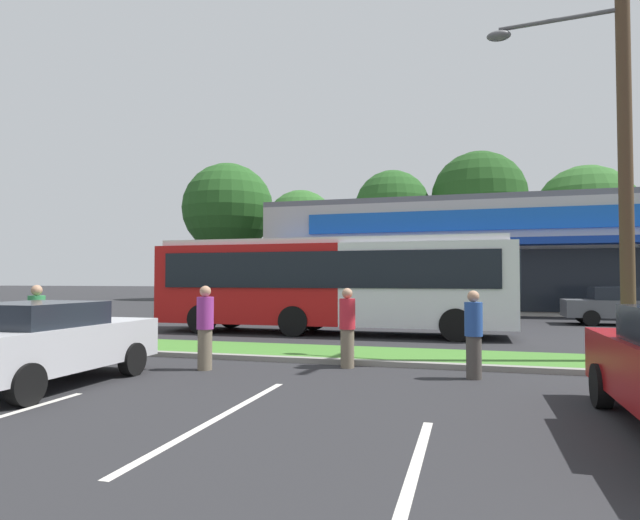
% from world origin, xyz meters
% --- Properties ---
extents(grass_median, '(56.00, 2.20, 0.12)m').
position_xyz_m(grass_median, '(0.00, 14.00, 0.06)').
color(grass_median, '#427A2D').
rests_on(grass_median, ground_plane).
extents(curb_lip, '(56.00, 0.24, 0.12)m').
position_xyz_m(curb_lip, '(0.00, 12.78, 0.06)').
color(curb_lip, gray).
rests_on(curb_lip, ground_plane).
extents(parking_stripe_1, '(0.12, 4.80, 0.01)m').
position_xyz_m(parking_stripe_1, '(-0.48, 7.91, 0.00)').
color(parking_stripe_1, silver).
rests_on(parking_stripe_1, ground_plane).
extents(parking_stripe_2, '(0.12, 4.80, 0.01)m').
position_xyz_m(parking_stripe_2, '(2.29, 6.00, 0.00)').
color(parking_stripe_2, silver).
rests_on(parking_stripe_2, ground_plane).
extents(storefront_building, '(28.18, 14.42, 6.33)m').
position_xyz_m(storefront_building, '(5.37, 36.54, 3.17)').
color(storefront_building, '#BCB7AD').
rests_on(storefront_building, ground_plane).
extents(tree_far_left, '(8.30, 8.30, 12.51)m').
position_xyz_m(tree_far_left, '(-18.65, 46.24, 8.35)').
color(tree_far_left, '#473323').
rests_on(tree_far_left, ground_plane).
extents(tree_left, '(5.99, 5.99, 9.41)m').
position_xyz_m(tree_left, '(-11.00, 44.39, 6.39)').
color(tree_left, '#473323').
rests_on(tree_left, ground_plane).
extents(tree_mid_left, '(6.06, 6.06, 10.74)m').
position_xyz_m(tree_mid_left, '(-3.27, 44.74, 7.68)').
color(tree_mid_left, '#473323').
rests_on(tree_mid_left, ground_plane).
extents(tree_mid, '(7.46, 7.46, 11.93)m').
position_xyz_m(tree_mid, '(3.53, 45.10, 8.19)').
color(tree_mid, '#473323').
rests_on(tree_mid, ground_plane).
extents(tree_mid_right, '(7.75, 7.75, 10.61)m').
position_xyz_m(tree_mid_right, '(11.45, 46.28, 6.73)').
color(tree_mid_right, '#473323').
rests_on(tree_mid_right, ground_plane).
extents(utility_pole, '(3.07, 2.40, 10.90)m').
position_xyz_m(utility_pole, '(5.99, 14.21, 5.80)').
color(utility_pole, '#4C3826').
rests_on(utility_pole, ground_plane).
extents(city_bus, '(12.22, 2.69, 3.25)m').
position_xyz_m(city_bus, '(-1.85, 19.09, 1.77)').
color(city_bus, '#B71414').
rests_on(city_bus, ground_plane).
extents(bus_stop_bench, '(1.60, 0.45, 0.95)m').
position_xyz_m(bus_stop_bench, '(-6.33, 11.78, 0.50)').
color(bus_stop_bench, brown).
rests_on(bus_stop_bench, ground_plane).
extents(car_0, '(4.71, 1.90, 1.55)m').
position_xyz_m(car_0, '(8.86, 25.59, 0.79)').
color(car_0, '#515459').
rests_on(car_0, ground_plane).
extents(car_4, '(1.99, 4.22, 1.48)m').
position_xyz_m(car_4, '(-4.43, 8.99, 0.78)').
color(car_4, '#B7B7BC').
rests_on(car_4, ground_plane).
extents(car_5, '(4.54, 1.86, 1.57)m').
position_xyz_m(car_5, '(-1.20, 25.58, 0.80)').
color(car_5, '#9E998C').
rests_on(car_5, ground_plane).
extents(pedestrian_near_bench, '(0.35, 0.35, 1.75)m').
position_xyz_m(pedestrian_near_bench, '(-2.49, 11.31, 0.88)').
color(pedestrian_near_bench, '#726651').
rests_on(pedestrian_near_bench, ground_plane).
extents(pedestrian_by_pole, '(0.35, 0.35, 1.76)m').
position_xyz_m(pedestrian_by_pole, '(-6.34, 10.84, 0.88)').
color(pedestrian_by_pole, '#1E2338').
rests_on(pedestrian_by_pole, ground_plane).
extents(pedestrian_mid, '(0.34, 0.34, 1.69)m').
position_xyz_m(pedestrian_mid, '(0.30, 12.37, 0.85)').
color(pedestrian_mid, '#726651').
rests_on(pedestrian_mid, ground_plane).
extents(pedestrian_far, '(0.34, 0.34, 1.67)m').
position_xyz_m(pedestrian_far, '(2.89, 11.77, 0.84)').
color(pedestrian_far, '#47423D').
rests_on(pedestrian_far, ground_plane).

